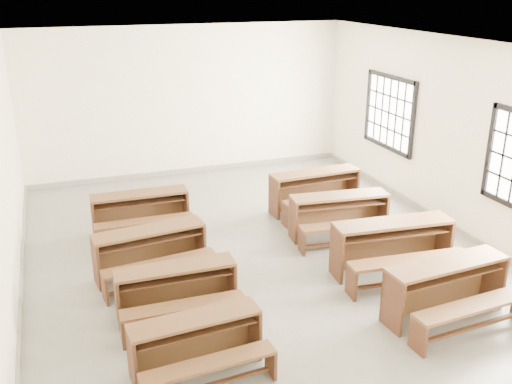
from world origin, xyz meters
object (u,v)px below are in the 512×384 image
object	(u,v)px
desk_set_0	(197,341)
desk_set_7	(316,189)
desk_set_1	(177,288)
desk_set_3	(141,211)
desk_set_6	(340,213)
desk_set_2	(151,249)
desk_set_4	(448,286)
desk_set_5	(394,244)

from	to	relation	value
desk_set_0	desk_set_7	size ratio (longest dim) A/B	0.87
desk_set_1	desk_set_3	world-z (taller)	desk_set_3
desk_set_0	desk_set_3	distance (m)	3.85
desk_set_6	desk_set_7	world-z (taller)	desk_set_7
desk_set_2	desk_set_4	world-z (taller)	desk_set_4
desk_set_2	desk_set_7	world-z (taller)	desk_set_7
desk_set_0	desk_set_3	size ratio (longest dim) A/B	0.92
desk_set_0	desk_set_4	size ratio (longest dim) A/B	0.87
desk_set_1	desk_set_4	distance (m)	3.42
desk_set_3	desk_set_5	size ratio (longest dim) A/B	0.88
desk_set_5	desk_set_1	bearing A→B (deg)	-173.72
desk_set_4	desk_set_7	bearing A→B (deg)	86.32
desk_set_4	desk_set_5	world-z (taller)	desk_set_5
desk_set_3	desk_set_0	bearing A→B (deg)	-89.22
desk_set_4	desk_set_5	size ratio (longest dim) A/B	0.93
desk_set_1	desk_set_6	xyz separation A→B (m)	(3.07, 1.43, 0.03)
desk_set_1	desk_set_4	world-z (taller)	desk_set_4
desk_set_0	desk_set_5	distance (m)	3.47
desk_set_0	desk_set_2	size ratio (longest dim) A/B	0.89
desk_set_3	desk_set_6	bearing A→B (deg)	-21.05
desk_set_2	desk_set_5	distance (m)	3.50
desk_set_1	desk_set_5	size ratio (longest dim) A/B	0.83
desk_set_2	desk_set_6	bearing A→B (deg)	-1.76
desk_set_3	desk_set_7	size ratio (longest dim) A/B	0.94
desk_set_4	desk_set_5	bearing A→B (deg)	85.91
desk_set_0	desk_set_6	xyz separation A→B (m)	(3.11, 2.59, 0.05)
desk_set_6	desk_set_0	bearing A→B (deg)	-133.32
desk_set_4	desk_set_5	xyz separation A→B (m)	(0.01, 1.25, 0.03)
desk_set_2	desk_set_4	xyz separation A→B (m)	(3.32, -2.36, 0.02)
desk_set_5	desk_set_6	size ratio (longest dim) A/B	1.07
desk_set_4	desk_set_5	distance (m)	1.25
desk_set_2	desk_set_6	world-z (taller)	desk_set_6
desk_set_1	desk_set_6	size ratio (longest dim) A/B	0.89
desk_set_3	desk_set_7	bearing A→B (deg)	-0.37
desk_set_4	desk_set_6	bearing A→B (deg)	89.06
desk_set_0	desk_set_7	bearing A→B (deg)	45.54
desk_set_3	desk_set_7	world-z (taller)	desk_set_7
desk_set_1	desk_set_2	size ratio (longest dim) A/B	0.91
desk_set_1	desk_set_3	xyz separation A→B (m)	(-0.01, 2.69, 0.02)
desk_set_6	desk_set_1	bearing A→B (deg)	-148.14
desk_set_0	desk_set_5	xyz separation A→B (m)	(3.25, 1.21, 0.08)
desk_set_3	desk_set_7	xyz separation A→B (m)	(3.20, -0.09, 0.02)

